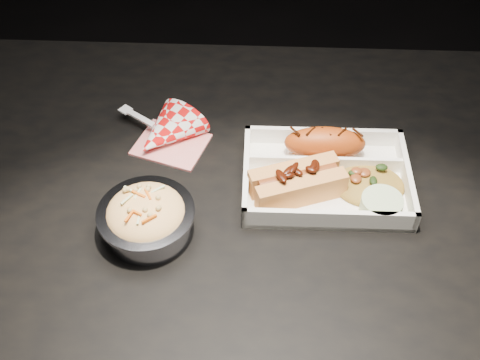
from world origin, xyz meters
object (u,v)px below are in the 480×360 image
Objects in this scene: food_tray at (325,179)px; hotdog at (297,181)px; fried_pastry at (325,143)px; dining_table at (271,236)px; napkin_fork at (165,134)px; foil_coleslaw_cup at (147,217)px.

food_tray is 1.69× the size of hotdog.
hotdog reaches higher than fried_pastry.
napkin_fork is at bearing 145.93° from dining_table.
dining_table is 4.77× the size of food_tray.
napkin_fork reaches higher than fried_pastry.
foil_coleslaw_cup is at bearing -158.27° from food_tray.
food_tray is at bearing 16.72° from napkin_fork.
foil_coleslaw_cup is at bearing -54.85° from napkin_fork.
food_tray is 1.55× the size of napkin_fork.
fried_pastry is at bearing 48.72° from dining_table.
napkin_fork is (-0.26, 0.09, 0.01)m from food_tray.
foil_coleslaw_cup reaches higher than fried_pastry.
dining_table is 0.13m from food_tray.
food_tray is at bearing -89.54° from fried_pastry.
hotdog reaches higher than dining_table.
fried_pastry is at bearing 90.00° from food_tray.
fried_pastry is 0.85× the size of hotdog.
napkin_fork is at bearing 161.11° from food_tray.
fried_pastry is at bearing 41.58° from hotdog.
food_tray is 1.84× the size of foil_coleslaw_cup.
napkin_fork is (-0.21, 0.11, -0.02)m from hotdog.
dining_table is at bearing 1.07° from napkin_fork.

